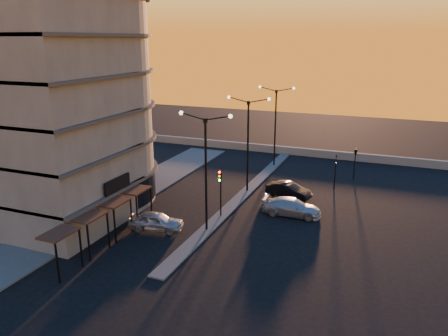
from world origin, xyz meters
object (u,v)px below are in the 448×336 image
at_px(streetlamp_mid, 248,137).
at_px(traffic_light_main, 220,185).
at_px(car_hatchback, 156,221).
at_px(car_wagon, 292,207).
at_px(car_sedan, 289,190).

bearing_deg(streetlamp_mid, traffic_light_main, -90.00).
bearing_deg(car_hatchback, car_wagon, -64.27).
height_order(traffic_light_main, car_hatchback, traffic_light_main).
distance_m(streetlamp_mid, car_sedan, 6.47).
height_order(car_hatchback, car_sedan, car_hatchback).
distance_m(streetlamp_mid, car_hatchback, 12.96).
xyz_separation_m(car_hatchback, car_wagon, (9.38, 7.06, -0.01)).
bearing_deg(streetlamp_mid, car_hatchback, -108.42).
bearing_deg(car_wagon, traffic_light_main, 114.48).
bearing_deg(car_sedan, car_wagon, -149.32).
height_order(car_sedan, car_wagon, car_wagon).
distance_m(car_sedan, car_wagon, 4.42).
bearing_deg(car_wagon, car_hatchback, 124.92).
height_order(car_hatchback, car_wagon, car_hatchback).
bearing_deg(traffic_light_main, car_hatchback, -131.62).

